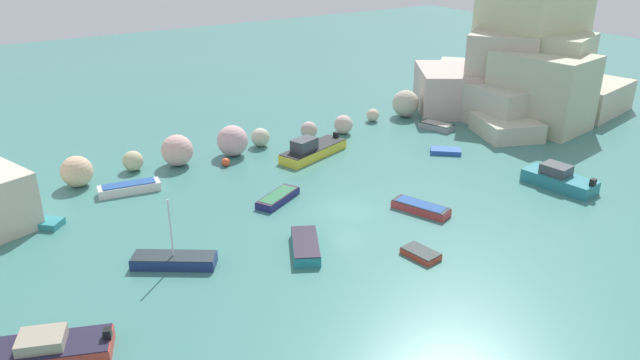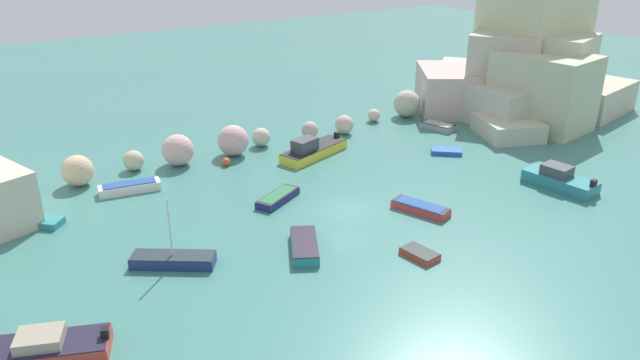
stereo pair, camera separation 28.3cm
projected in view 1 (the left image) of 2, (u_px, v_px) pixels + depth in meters
cove_water at (347, 210)px, 42.69m from camera, size 160.00×160.00×0.00m
cliff_headland_right at (518, 74)px, 62.69m from camera, size 21.91×19.01×12.51m
rock_breakwater at (267, 134)px, 54.19m from camera, size 42.01×3.49×2.74m
channel_buoy at (226, 162)px, 50.15m from camera, size 0.69×0.69×0.69m
moored_boat_0 at (312, 150)px, 52.07m from camera, size 7.04×4.13×1.85m
moored_boat_1 at (305, 246)px, 37.30m from camera, size 3.30×4.37×0.69m
moored_boat_2 at (437, 126)px, 58.98m from camera, size 2.42×3.52×0.63m
moored_boat_3 at (49, 349)px, 28.12m from camera, size 5.88×3.95×1.33m
moored_boat_4 at (421, 253)px, 36.73m from camera, size 1.62×2.42×0.42m
moored_boat_5 at (174, 260)px, 35.69m from camera, size 4.85×3.90×4.29m
moored_boat_6 at (129, 188)px, 45.32m from camera, size 4.59×1.93×0.73m
moored_boat_7 at (278, 198)px, 43.90m from camera, size 4.06×3.03×0.56m
moored_boat_8 at (559, 179)px, 46.15m from camera, size 2.96×5.59×1.70m
moored_boat_9 at (421, 207)px, 42.34m from camera, size 2.66×4.26×0.60m
moored_boat_10 at (36, 222)px, 40.46m from camera, size 3.50×3.39×0.46m
moored_boat_11 at (446, 151)px, 52.98m from camera, size 2.85×2.71×0.39m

